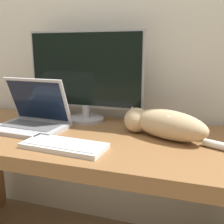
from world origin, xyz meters
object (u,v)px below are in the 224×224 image
(monitor, at_px, (85,75))
(external_keyboard, at_px, (64,145))
(cat, at_px, (163,123))
(laptop, at_px, (32,119))

(monitor, distance_m, external_keyboard, 0.49)
(external_keyboard, xyz_separation_m, cat, (0.36, 0.25, 0.06))
(laptop, relative_size, external_keyboard, 1.02)
(external_keyboard, bearing_deg, laptop, 149.47)
(monitor, xyz_separation_m, cat, (0.44, -0.16, -0.19))
(laptop, xyz_separation_m, cat, (0.64, 0.06, 0.02))
(laptop, bearing_deg, external_keyboard, -30.61)
(monitor, height_order, laptop, monitor)
(monitor, relative_size, external_keyboard, 1.82)
(laptop, xyz_separation_m, external_keyboard, (0.28, -0.19, -0.04))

